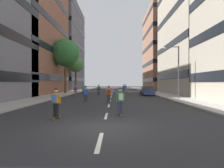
# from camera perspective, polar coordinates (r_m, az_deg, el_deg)

# --- Properties ---
(ground_plane) EXTENTS (155.10, 155.10, 0.00)m
(ground_plane) POSITION_cam_1_polar(r_m,az_deg,el_deg) (34.28, -0.03, -3.10)
(ground_plane) COLOR #28282B
(sidewalk_left) EXTENTS (3.46, 71.09, 0.14)m
(sidewalk_left) POSITION_cam_1_polar(r_m,az_deg,el_deg) (38.65, -13.17, -2.61)
(sidewalk_left) COLOR #9E9991
(sidewalk_left) RESTS_ON ground_plane
(sidewalk_right) EXTENTS (3.46, 71.09, 0.14)m
(sidewalk_right) POSITION_cam_1_polar(r_m,az_deg,el_deg) (38.41, 13.34, -2.63)
(sidewalk_right) COLOR #9E9991
(sidewalk_right) RESTS_ON ground_plane
(lane_markings) EXTENTS (0.16, 62.20, 0.01)m
(lane_markings) POSITION_cam_1_polar(r_m,az_deg,el_deg) (36.43, 0.02, -2.89)
(lane_markings) COLOR silver
(lane_markings) RESTS_ON ground_plane
(building_left_mid) EXTENTS (15.49, 19.46, 25.00)m
(building_left_mid) POSITION_cam_1_polar(r_m,az_deg,el_deg) (39.99, -28.30, 15.57)
(building_left_mid) COLOR brown
(building_left_mid) RESTS_ON ground_plane
(building_left_far) EXTENTS (15.49, 20.13, 25.97)m
(building_left_far) POSITION_cam_1_polar(r_m,az_deg,el_deg) (60.48, -17.56, 10.83)
(building_left_far) COLOR slate
(building_left_far) RESTS_ON ground_plane
(building_right_mid) EXTENTS (15.49, 17.96, 22.33)m
(building_right_mid) POSITION_cam_1_polar(r_m,az_deg,el_deg) (39.17, 28.61, 13.89)
(building_right_mid) COLOR #B2A893
(building_right_mid) RESTS_ON ground_plane
(building_right_far) EXTENTS (15.49, 17.79, 24.42)m
(building_right_far) POSITION_cam_1_polar(r_m,az_deg,el_deg) (60.02, 18.30, 10.16)
(building_right_far) COLOR #9E6B51
(building_right_far) RESTS_ON ground_plane
(parked_car_near) EXTENTS (1.82, 4.40, 1.52)m
(parked_car_near) POSITION_cam_1_polar(r_m,az_deg,el_deg) (30.53, 10.97, -2.22)
(parked_car_near) COLOR navy
(parked_car_near) RESTS_ON ground_plane
(street_tree_near) EXTENTS (3.74, 3.74, 8.21)m
(street_tree_near) POSITION_cam_1_polar(r_m,az_deg,el_deg) (44.62, -11.31, 5.97)
(street_tree_near) COLOR #4C3823
(street_tree_near) RESTS_ON sidewalk_left
(street_tree_mid) EXTENTS (5.17, 5.17, 10.21)m
(street_tree_mid) POSITION_cam_1_polar(r_m,az_deg,el_deg) (35.89, -14.47, 9.43)
(street_tree_mid) COLOR #4C3823
(street_tree_mid) RESTS_ON sidewalk_left
(streetlamp_right) EXTENTS (2.13, 0.30, 6.50)m
(streetlamp_right) POSITION_cam_1_polar(r_m,az_deg,el_deg) (24.01, 19.33, 5.28)
(streetlamp_right) COLOR #3F3F44
(streetlamp_right) RESTS_ON sidewalk_right
(skater_0) EXTENTS (0.56, 0.92, 1.78)m
(skater_0) POSITION_cam_1_polar(r_m,az_deg,el_deg) (28.07, -11.36, -1.80)
(skater_0) COLOR brown
(skater_0) RESTS_ON ground_plane
(skater_1) EXTENTS (0.56, 0.92, 1.78)m
(skater_1) POSITION_cam_1_polar(r_m,az_deg,el_deg) (37.16, 3.81, -1.31)
(skater_1) COLOR brown
(skater_1) RESTS_ON ground_plane
(skater_2) EXTENTS (0.54, 0.91, 1.78)m
(skater_2) POSITION_cam_1_polar(r_m,az_deg,el_deg) (30.29, -4.18, -1.63)
(skater_2) COLOR brown
(skater_2) RESTS_ON ground_plane
(skater_3) EXTENTS (0.57, 0.92, 1.78)m
(skater_3) POSITION_cam_1_polar(r_m,az_deg,el_deg) (11.03, -17.26, -5.15)
(skater_3) COLOR brown
(skater_3) RESTS_ON ground_plane
(skater_4) EXTENTS (0.56, 0.92, 1.78)m
(skater_4) POSITION_cam_1_polar(r_m,az_deg,el_deg) (33.23, -9.06, -1.51)
(skater_4) COLOR brown
(skater_4) RESTS_ON ground_plane
(skater_5) EXTENTS (0.54, 0.91, 1.78)m
(skater_5) POSITION_cam_1_polar(r_m,az_deg,el_deg) (18.38, -1.03, -2.93)
(skater_5) COLOR brown
(skater_5) RESTS_ON ground_plane
(skater_6) EXTENTS (0.56, 0.92, 1.78)m
(skater_6) POSITION_cam_1_polar(r_m,az_deg,el_deg) (32.93, 3.71, -1.52)
(skater_6) COLOR brown
(skater_6) RESTS_ON ground_plane
(skater_7) EXTENTS (0.56, 0.92, 1.78)m
(skater_7) POSITION_cam_1_polar(r_m,az_deg,el_deg) (18.84, -8.26, -2.94)
(skater_7) COLOR brown
(skater_7) RESTS_ON ground_plane
(skater_8) EXTENTS (0.56, 0.92, 1.78)m
(skater_8) POSITION_cam_1_polar(r_m,az_deg,el_deg) (40.07, 4.28, -1.15)
(skater_8) COLOR brown
(skater_8) RESTS_ON ground_plane
(skater_9) EXTENTS (0.56, 0.92, 1.78)m
(skater_9) POSITION_cam_1_polar(r_m,az_deg,el_deg) (11.52, 2.66, -4.89)
(skater_9) COLOR brown
(skater_9) RESTS_ON ground_plane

